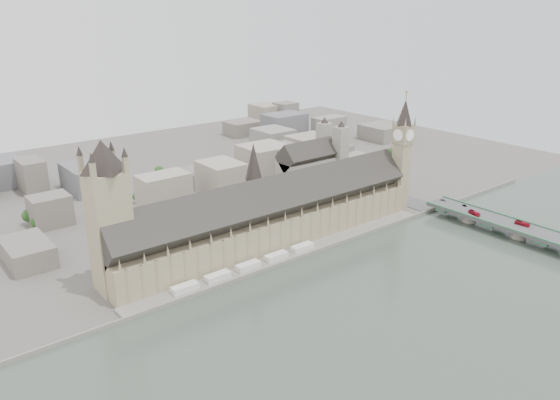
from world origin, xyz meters
TOP-DOWN VIEW (x-y plane):
  - ground at (0.00, 0.00)m, footprint 900.00×900.00m
  - river_thames at (0.00, -165.00)m, footprint 600.00×600.00m
  - embankment_wall at (0.00, -15.00)m, footprint 600.00×1.50m
  - river_terrace at (0.00, -7.50)m, footprint 270.00×15.00m
  - terrace_tents at (-40.00, -7.00)m, footprint 118.00×7.00m
  - palace_of_westminster at (0.00, 19.70)m, footprint 265.00×40.73m
  - elizabeth_tower at (138.00, 8.00)m, footprint 17.00×17.00m
  - victoria_tower at (-122.00, 26.00)m, footprint 30.00×30.00m
  - central_tower at (-10.00, 26.00)m, footprint 13.00×13.00m
  - westminster_bridge at (162.00, -87.50)m, footprint 25.00×325.00m
  - westminster_abbey at (110.92, 95.00)m, footprint 68.00×36.00m
  - city_skyline_inland at (0.00, 245.00)m, footprint 720.00×360.00m
  - park_trees at (-10.00, 60.00)m, footprint 110.00×30.00m
  - red_bus_north at (155.86, -57.96)m, footprint 5.83×12.01m
  - red_bus_south at (165.03, -95.10)m, footprint 3.52×11.82m
  - car_silver at (167.79, -40.90)m, footprint 1.47×3.88m
  - car_approach at (165.06, -20.80)m, footprint 3.53×5.39m

SIDE VIEW (x-z plane):
  - ground at x=0.00m, z-range 0.00..0.00m
  - river_thames at x=0.00m, z-range 0.00..0.00m
  - river_terrace at x=0.00m, z-range 0.00..2.00m
  - embankment_wall at x=0.00m, z-range 0.00..3.00m
  - terrace_tents at x=-40.00m, z-range 2.00..6.00m
  - westminster_bridge at x=162.00m, z-range 0.00..10.25m
  - park_trees at x=-10.00m, z-range 0.00..15.00m
  - car_silver at x=167.79m, z-range 10.25..11.52m
  - car_approach at x=165.06m, z-range 10.25..11.70m
  - red_bus_south at x=165.03m, z-range 10.25..13.50m
  - red_bus_north at x=155.86m, z-range 10.25..13.51m
  - city_skyline_inland at x=0.00m, z-range 0.00..38.00m
  - palace_of_westminster at x=0.00m, z-range -5.02..50.43m
  - westminster_abbey at x=110.92m, z-range -6.92..57.08m
  - victoria_tower at x=-122.00m, z-range 5.20..105.20m
  - central_tower at x=-10.00m, z-range 33.92..81.92m
  - elizabeth_tower at x=138.00m, z-range 4.34..111.84m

